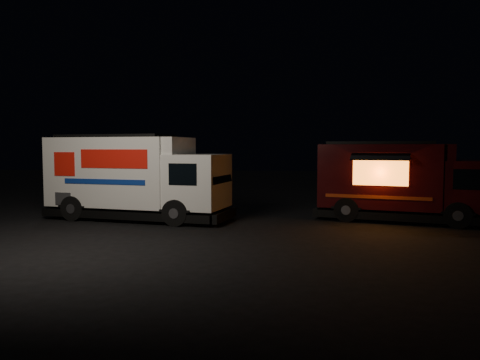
# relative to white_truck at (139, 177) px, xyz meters

# --- Properties ---
(ground) EXTENTS (80.00, 80.00, 0.00)m
(ground) POSITION_rel_white_truck_xyz_m (2.23, -2.67, -1.60)
(ground) COLOR black
(ground) RESTS_ON ground
(white_truck) EXTENTS (7.45, 3.99, 3.21)m
(white_truck) POSITION_rel_white_truck_xyz_m (0.00, 0.00, 0.00)
(white_truck) COLOR silver
(white_truck) RESTS_ON ground
(red_truck) EXTENTS (6.75, 4.25, 2.95)m
(red_truck) POSITION_rel_white_truck_xyz_m (9.93, 0.20, -0.13)
(red_truck) COLOR #390A0B
(red_truck) RESTS_ON ground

